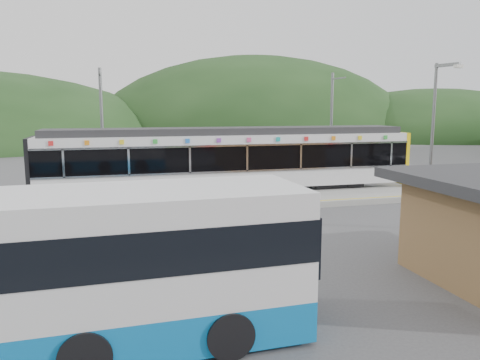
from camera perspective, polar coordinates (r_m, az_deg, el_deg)
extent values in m
plane|color=#4C4C4F|center=(20.39, 3.66, -4.89)|extent=(120.00, 120.00, 0.00)
ellipsoid|color=#1E3D19|center=(76.27, 1.99, 5.15)|extent=(52.00, 39.00, 26.00)
ellipsoid|color=#1E3D19|center=(84.39, 22.51, 4.83)|extent=(44.00, 33.00, 16.00)
cube|color=#9E9E99|center=(23.43, 1.06, -2.70)|extent=(26.00, 3.20, 0.30)
cube|color=yellow|center=(22.18, 2.00, -2.95)|extent=(26.00, 0.10, 0.01)
cube|color=black|center=(25.15, -14.50, -1.84)|extent=(3.20, 2.20, 0.56)
cube|color=black|center=(27.94, 10.91, -0.67)|extent=(3.20, 2.20, 0.56)
cube|color=silver|center=(25.78, -1.11, 0.36)|extent=(20.00, 2.90, 0.92)
cube|color=black|center=(25.63, -1.12, 2.99)|extent=(20.00, 2.96, 1.45)
cube|color=silver|center=(24.27, -0.26, 1.06)|extent=(20.00, 0.05, 0.10)
cube|color=silver|center=(24.13, -0.26, 4.23)|extent=(20.00, 0.05, 0.10)
cube|color=silver|center=(25.56, -1.13, 5.10)|extent=(20.00, 2.90, 0.45)
cube|color=#2D2D30|center=(25.53, -1.13, 6.01)|extent=(19.40, 2.50, 0.36)
cube|color=yellow|center=(29.77, 18.16, 2.73)|extent=(0.24, 2.92, 3.00)
cube|color=black|center=(25.22, -23.99, 1.39)|extent=(0.20, 2.92, 3.00)
cube|color=silver|center=(23.50, -20.73, 1.89)|extent=(0.10, 0.05, 1.35)
cube|color=silver|center=(23.40, -13.40, 2.19)|extent=(0.10, 0.05, 1.35)
cube|color=silver|center=(23.68, -6.12, 2.46)|extent=(0.10, 0.05, 1.35)
cube|color=silver|center=(24.32, 0.88, 2.67)|extent=(0.10, 0.05, 1.35)
cube|color=silver|center=(25.31, 7.43, 2.84)|extent=(0.10, 0.05, 1.35)
cube|color=silver|center=(26.60, 13.42, 2.96)|extent=(0.10, 0.05, 1.35)
cube|color=silver|center=(27.88, 17.94, 3.03)|extent=(0.10, 0.05, 1.35)
cube|color=red|center=(23.48, -22.07, 4.16)|extent=(0.22, 0.04, 0.22)
cube|color=orange|center=(23.34, -18.16, 4.34)|extent=(0.22, 0.04, 0.22)
cube|color=yellow|center=(23.31, -14.22, 4.50)|extent=(0.22, 0.04, 0.22)
cube|color=green|center=(23.40, -10.29, 4.64)|extent=(0.22, 0.04, 0.22)
cube|color=blue|center=(23.58, -6.41, 4.76)|extent=(0.22, 0.04, 0.22)
cube|color=purple|center=(23.88, -2.60, 4.85)|extent=(0.22, 0.04, 0.22)
cube|color=#E54C8C|center=(24.28, 1.11, 4.92)|extent=(0.22, 0.04, 0.22)
cube|color=#19A5A5|center=(24.77, 4.68, 4.97)|extent=(0.22, 0.04, 0.22)
cube|color=red|center=(25.36, 8.09, 5.00)|extent=(0.22, 0.04, 0.22)
cube|color=orange|center=(26.03, 11.34, 5.01)|extent=(0.22, 0.04, 0.22)
cube|color=yellow|center=(26.78, 14.42, 5.01)|extent=(0.22, 0.04, 0.22)
cube|color=green|center=(27.60, 17.33, 4.99)|extent=(0.22, 0.04, 0.22)
cylinder|color=slate|center=(27.38, -16.43, 5.68)|extent=(0.18, 0.18, 7.00)
cube|color=slate|center=(26.61, -16.76, 12.27)|extent=(0.08, 1.80, 0.08)
cylinder|color=slate|center=(30.49, 11.04, 6.15)|extent=(0.18, 0.18, 7.00)
cube|color=slate|center=(29.80, 11.91, 12.03)|extent=(0.08, 1.80, 0.08)
cube|color=#0C73C2|center=(10.47, -26.05, -16.25)|extent=(11.74, 2.95, 0.85)
cube|color=silver|center=(10.16, -26.38, -11.89)|extent=(11.74, 2.95, 0.85)
cube|color=black|center=(9.90, -26.71, -7.27)|extent=(11.74, 2.99, 0.85)
cube|color=silver|center=(9.75, -26.99, -3.36)|extent=(11.74, 2.95, 0.53)
cylinder|color=black|center=(10.35, -18.16, -16.41)|extent=(1.03, 2.80, 0.96)
cylinder|color=black|center=(10.58, -3.10, -15.40)|extent=(1.03, 2.80, 0.96)
cylinder|color=slate|center=(19.90, 22.32, 3.64)|extent=(0.12, 0.12, 6.51)
cube|color=slate|center=(19.52, 23.75, 12.73)|extent=(0.34, 1.09, 0.12)
cube|color=silver|center=(19.14, 24.67, 12.51)|extent=(0.38, 0.25, 0.12)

